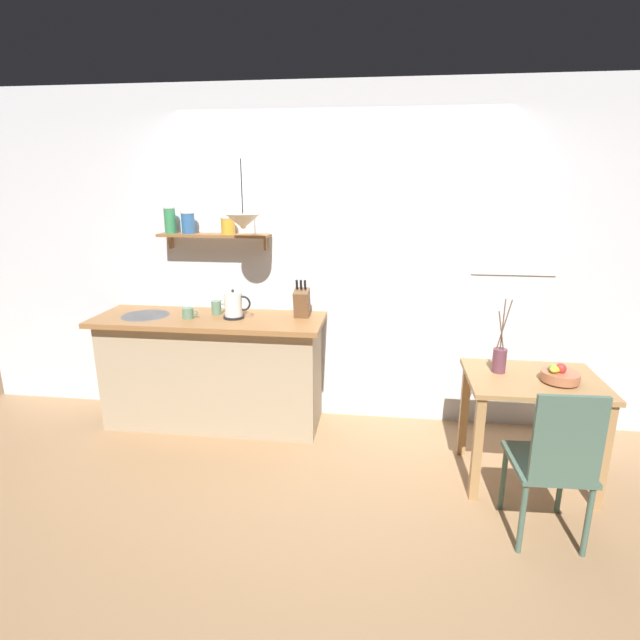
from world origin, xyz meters
name	(u,v)px	position (x,y,z in m)	size (l,w,h in m)	color
ground_plane	(329,449)	(0.00, 0.00, 0.00)	(14.00, 14.00, 0.00)	#A87F56
back_wall	(364,260)	(0.21, 0.65, 1.35)	(6.80, 0.11, 2.70)	silver
kitchen_counter	(213,370)	(-1.00, 0.32, 0.47)	(1.83, 0.63, 0.93)	tan
wall_shelf	(203,228)	(-1.07, 0.49, 1.61)	(0.90, 0.20, 0.34)	brown
dining_table	(532,398)	(1.36, -0.21, 0.60)	(0.85, 0.65, 0.74)	tan
dining_chair_near	(555,460)	(1.33, -0.84, 0.52)	(0.42, 0.45, 0.95)	#4C6B5B
fruit_bowl	(560,375)	(1.50, -0.26, 0.79)	(0.23, 0.23, 0.13)	#BC704C
twig_vase	(499,359)	(1.15, -0.13, 0.83)	(0.10, 0.09, 0.50)	brown
electric_kettle	(234,305)	(-0.79, 0.30, 1.03)	(0.25, 0.16, 0.23)	black
knife_block	(302,302)	(-0.26, 0.39, 1.05)	(0.12, 0.18, 0.31)	brown
coffee_mug_by_sink	(188,313)	(-1.14, 0.24, 0.97)	(0.13, 0.09, 0.09)	slate
coffee_mug_spare	(217,308)	(-0.96, 0.39, 0.98)	(0.12, 0.08, 0.11)	slate
pendant_lamp	(243,221)	(-0.66, 0.20, 1.69)	(0.26, 0.26, 0.49)	black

